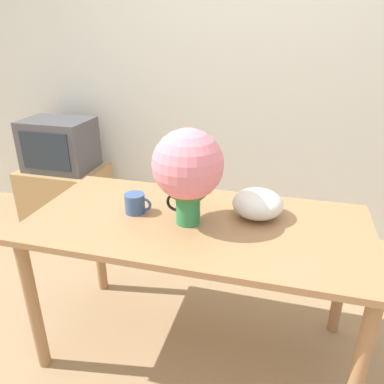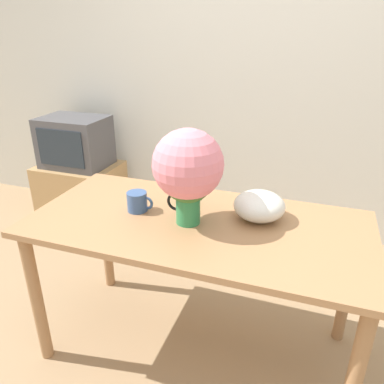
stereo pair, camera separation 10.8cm
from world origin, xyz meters
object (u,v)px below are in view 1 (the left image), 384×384
(coffee_mug, at_px, (135,203))
(white_bowl, at_px, (258,204))
(flower_vase, at_px, (188,170))
(tv_set, at_px, (59,144))

(coffee_mug, height_order, white_bowl, white_bowl)
(coffee_mug, distance_m, white_bowl, 0.58)
(flower_vase, xyz_separation_m, white_bowl, (0.30, 0.14, -0.19))
(coffee_mug, bearing_deg, tv_set, 136.37)
(coffee_mug, relative_size, tv_set, 0.25)
(coffee_mug, relative_size, white_bowl, 0.56)
(flower_vase, relative_size, coffee_mug, 3.28)
(flower_vase, distance_m, coffee_mug, 0.34)
(coffee_mug, xyz_separation_m, tv_set, (-1.15, 1.10, -0.12))
(flower_vase, distance_m, white_bowl, 0.38)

